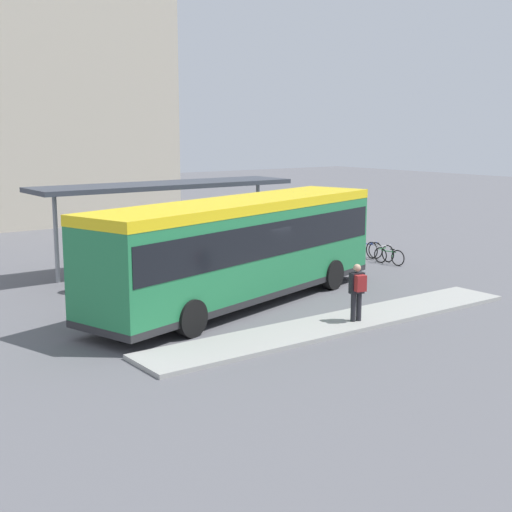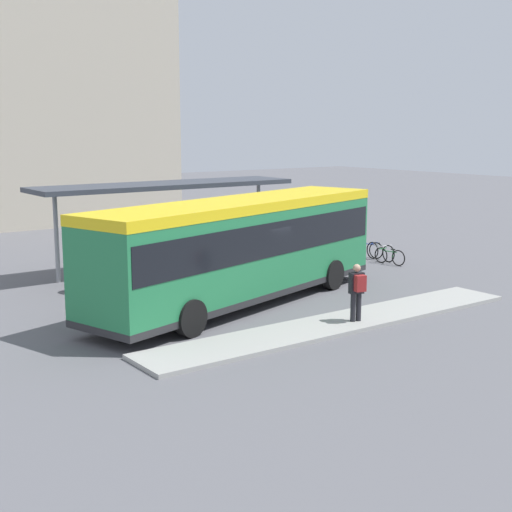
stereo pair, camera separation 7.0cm
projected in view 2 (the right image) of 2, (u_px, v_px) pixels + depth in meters
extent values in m
plane|color=#5B5B60|center=(241.00, 304.00, 22.51)|extent=(120.00, 120.00, 0.00)
cube|color=#9E9E99|center=(340.00, 323.00, 20.10)|extent=(12.57, 1.80, 0.12)
cube|color=#237A47|center=(241.00, 247.00, 22.19)|extent=(11.83, 5.56, 2.97)
cube|color=yellow|center=(241.00, 205.00, 21.95)|extent=(11.86, 5.59, 0.30)
cube|color=black|center=(241.00, 236.00, 22.13)|extent=(11.62, 5.53, 1.04)
cube|color=black|center=(338.00, 218.00, 26.64)|extent=(0.70, 2.18, 1.14)
cube|color=#28282B|center=(241.00, 290.00, 22.43)|extent=(11.85, 5.58, 0.20)
cylinder|color=black|center=(278.00, 267.00, 25.93)|extent=(1.07, 0.55, 1.03)
cylinder|color=black|center=(333.00, 275.00, 24.52)|extent=(1.07, 0.55, 1.03)
cylinder|color=black|center=(130.00, 305.00, 20.32)|extent=(1.07, 0.55, 1.03)
cylinder|color=black|center=(191.00, 318.00, 18.91)|extent=(1.07, 0.55, 1.03)
cylinder|color=#232328|center=(353.00, 308.00, 20.02)|extent=(0.15, 0.15, 0.80)
cylinder|color=#232328|center=(359.00, 307.00, 20.08)|extent=(0.15, 0.15, 0.80)
cube|color=black|center=(356.00, 283.00, 19.93)|extent=(0.44, 0.31, 0.60)
cube|color=maroon|center=(360.00, 283.00, 19.73)|extent=(0.34, 0.26, 0.46)
sphere|color=tan|center=(357.00, 268.00, 19.85)|extent=(0.22, 0.22, 0.22)
torus|color=black|center=(381.00, 255.00, 29.41)|extent=(0.11, 0.66, 0.66)
torus|color=black|center=(398.00, 258.00, 28.77)|extent=(0.11, 0.66, 0.66)
cylinder|color=#287F3D|center=(390.00, 251.00, 29.05)|extent=(0.10, 0.69, 0.04)
cylinder|color=#287F3D|center=(393.00, 253.00, 28.95)|extent=(0.04, 0.04, 0.32)
cube|color=black|center=(393.00, 249.00, 28.92)|extent=(0.09, 0.19, 0.04)
cylinder|color=#287F3D|center=(383.00, 249.00, 29.30)|extent=(0.48, 0.08, 0.03)
torus|color=black|center=(388.00, 254.00, 29.57)|extent=(0.09, 0.73, 0.73)
torus|color=black|center=(372.00, 250.00, 30.38)|extent=(0.09, 0.73, 0.73)
cylinder|color=silver|center=(381.00, 246.00, 29.93)|extent=(0.08, 0.77, 0.04)
cylinder|color=silver|center=(378.00, 247.00, 30.09)|extent=(0.04, 0.04, 0.36)
cube|color=black|center=(378.00, 243.00, 30.06)|extent=(0.08, 0.18, 0.04)
cylinder|color=silver|center=(387.00, 246.00, 29.59)|extent=(0.48, 0.06, 0.03)
torus|color=black|center=(376.00, 250.00, 30.36)|extent=(0.17, 0.71, 0.72)
torus|color=black|center=(357.00, 248.00, 31.03)|extent=(0.17, 0.71, 0.72)
cylinder|color=#2847AD|center=(367.00, 244.00, 30.65)|extent=(0.17, 0.75, 0.04)
cylinder|color=#2847AD|center=(363.00, 245.00, 30.78)|extent=(0.04, 0.04, 0.35)
cube|color=black|center=(364.00, 241.00, 30.75)|extent=(0.10, 0.19, 0.04)
cylinder|color=#2847AD|center=(374.00, 243.00, 30.37)|extent=(0.48, 0.11, 0.03)
cube|color=#383D47|center=(166.00, 185.00, 27.82)|extent=(10.60, 2.51, 0.18)
cylinder|color=gray|center=(57.00, 238.00, 25.50)|extent=(0.16, 0.16, 3.21)
cylinder|color=gray|center=(258.00, 220.00, 30.75)|extent=(0.16, 0.16, 3.21)
cylinder|color=slate|center=(88.00, 284.00, 24.14)|extent=(0.75, 0.75, 0.59)
sphere|color=#235B28|center=(87.00, 266.00, 24.03)|extent=(0.87, 0.87, 0.87)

